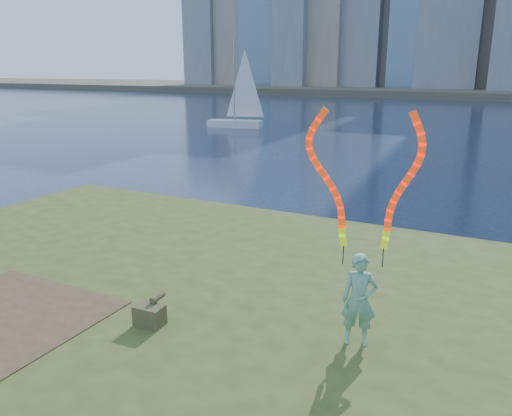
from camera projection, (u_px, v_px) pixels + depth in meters
The scene contains 6 objects.
ground at pixel (211, 311), 10.36m from camera, with size 320.00×320.00×0.00m, color #1A2742.
grassy_knoll at pixel (137, 350), 8.31m from camera, with size 20.00×18.00×0.80m.
far_shore at pixel (487, 91), 91.49m from camera, with size 320.00×40.00×1.20m, color #484334.
woman_with_ribbons at pixel (362, 253), 7.29m from camera, with size 1.90×0.62×3.85m.
canvas_bag at pixel (150, 314), 8.16m from camera, with size 0.49×0.55×0.45m.
sailboat at pixel (238, 112), 41.74m from camera, with size 4.83×2.41×7.25m.
Camera 1 is at (5.12, -7.93, 4.88)m, focal length 35.00 mm.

